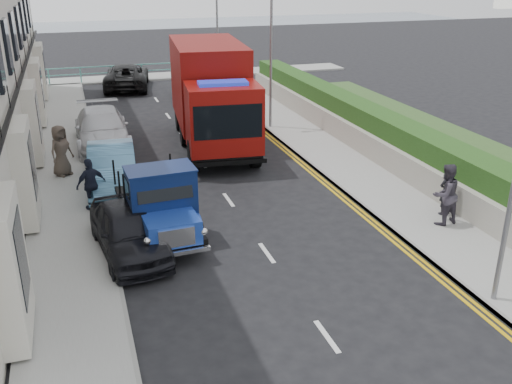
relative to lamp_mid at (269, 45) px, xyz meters
name	(u,v)px	position (x,y,z in m)	size (l,w,h in m)	color
ground	(293,290)	(-4.18, -14.00, -4.00)	(120.00, 120.00, 0.00)	black
pavement_west	(67,185)	(-9.38, -5.00, -3.94)	(2.40, 38.00, 0.12)	gray
pavement_east	(333,157)	(1.12, -5.00, -3.94)	(2.60, 38.00, 0.12)	gray
promenade	(141,77)	(-4.18, 15.00, -3.94)	(30.00, 2.50, 0.12)	gray
sea_plane	(107,31)	(-4.18, 46.00, -4.00)	(120.00, 120.00, 0.00)	slate
garden_east	(376,133)	(3.03, -5.00, -3.10)	(1.45, 28.00, 1.75)	#B2AD9E
seafront_railing	(142,72)	(-4.18, 14.20, -3.42)	(13.00, 0.08, 1.11)	#59B2A5
lamp_mid	(269,45)	(0.00, 0.00, 0.00)	(1.23, 0.18, 7.00)	slate
lamp_far	(215,24)	(0.00, 10.00, 0.00)	(1.23, 0.18, 7.00)	slate
bedford_lorry	(161,207)	(-6.77, -10.28, -2.97)	(2.11, 4.80, 2.22)	black
red_lorry	(211,93)	(-3.15, -1.63, -1.69)	(3.62, 8.50, 4.33)	black
parked_car_front	(129,230)	(-7.78, -10.82, -3.29)	(1.66, 4.13, 1.41)	black
parked_car_mid	(112,167)	(-7.78, -5.58, -3.24)	(1.61, 4.62, 1.52)	#558DB7
parked_car_rear	(102,129)	(-7.78, -0.43, -3.20)	(2.22, 5.47, 1.59)	silver
seafront_car_left	(127,76)	(-5.43, 11.80, -3.21)	(2.60, 5.64, 1.57)	black
seafront_car_right	(190,87)	(-2.22, 7.52, -3.27)	(1.73, 4.30, 1.46)	#A09FA3
pedestrian_east_near	(447,191)	(1.92, -11.45, -3.10)	(0.57, 0.37, 1.55)	black
pedestrian_east_far	(445,194)	(1.44, -12.03, -2.93)	(0.92, 0.72, 1.90)	#39333F
pedestrian_west_near	(91,184)	(-8.58, -7.64, -3.03)	(0.99, 0.41, 1.70)	black
pedestrian_west_far	(61,151)	(-9.46, -4.04, -2.92)	(0.93, 0.61, 1.91)	#443A31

